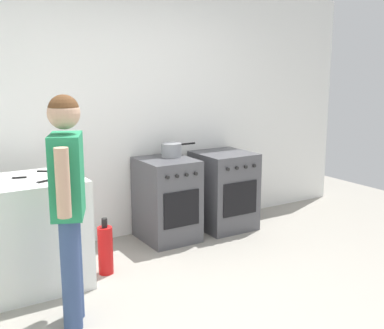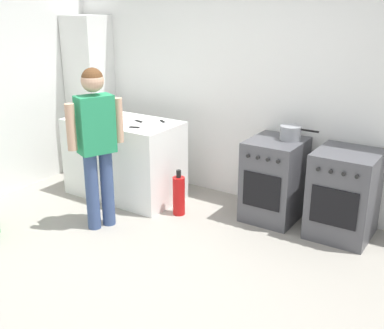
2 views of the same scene
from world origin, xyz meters
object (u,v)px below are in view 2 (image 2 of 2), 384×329
Objects in this scene: knife_paring at (132,127)px; person at (96,136)px; knife_chef at (110,112)px; oven_right at (344,194)px; oven_left at (274,179)px; larder_cabinet at (91,96)px; fire_extinguisher at (179,195)px; knife_utility at (165,123)px; pot at (291,133)px; knife_bread at (133,120)px.

knife_paring is 0.58m from person.
knife_chef is 0.80m from knife_paring.
oven_left is at bearing -180.00° from oven_right.
larder_cabinet reaches higher than oven_right.
larder_cabinet reaches higher than oven_left.
oven_left is at bearing 28.78° from fire_extinguisher.
person is (-1.37, -1.14, 0.52)m from oven_left.
person is (0.73, -0.99, 0.05)m from knife_chef.
fire_extinguisher is (-0.87, -0.48, -0.21)m from oven_left.
knife_paring is (-0.18, -0.35, 0.00)m from knife_utility.
knife_bread is at bearing -167.43° from pot.
oven_right is 1.70× the size of fire_extinguisher.
knife_paring reaches higher than oven_left.
knife_chef is 1.52× the size of knife_paring.
person is at bearing -73.98° from knife_bread.
pot is 1.26× the size of knife_chef.
pot is at bearing -0.30° from larder_cabinet.
oven_right is at bearing 6.38° from knife_utility.
person reaches higher than pot.
oven_left is at bearing 39.71° from person.
larder_cabinet reaches higher than person.
pot is (-0.61, 0.09, 0.50)m from oven_right.
oven_right is 2.25m from knife_paring.
pot is 2.76m from larder_cabinet.
knife_paring is 0.34m from knife_bread.
oven_left is 1.01m from fire_extinguisher.
knife_utility reaches higher than fire_extinguisher.
knife_utility is at bearing -173.62° from oven_right.
oven_right is 2.02m from knife_utility.
pot is at bearing 5.99° from knife_chef.
pot is at bearing 30.00° from fire_extinguisher.
knife_bread is at bearing -20.94° from larder_cabinet.
knife_chef reaches higher than fire_extinguisher.
oven_right is 2.40m from knife_bread.
person reaches higher than knife_chef.
knife_utility is at bearing -12.73° from larder_cabinet.
knife_utility is at bearing -169.95° from oven_left.
oven_right is at bearing 28.56° from person.
pot is at bearing 39.63° from person.
knife_utility and knife_chef have the same top height.
knife_bread is (-0.38, -0.08, -0.00)m from knife_utility.
person is at bearing -85.95° from knife_paring.
pot is 1.65m from knife_paring.
knife_bread is at bearing 166.17° from fire_extinguisher.
larder_cabinet is (-1.04, 0.40, 0.10)m from knife_bread.
oven_right is 2.43m from person.
larder_cabinet reaches higher than knife_bread.
knife_chef is at bearing 126.13° from person.
knife_chef is (-2.09, -0.14, 0.48)m from oven_left.
pot is 1.92m from person.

